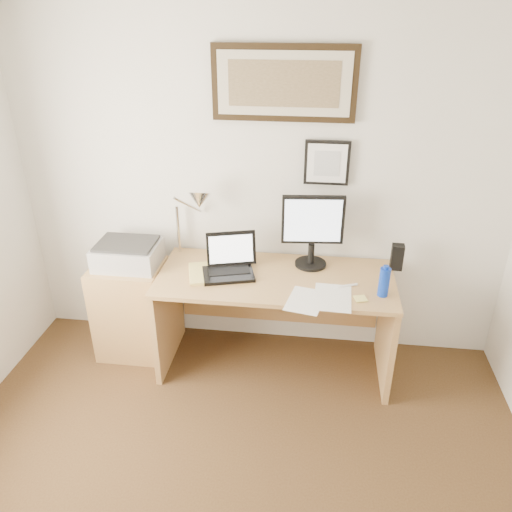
% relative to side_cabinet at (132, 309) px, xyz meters
% --- Properties ---
extents(wall_back, '(3.50, 0.02, 2.50)m').
position_rel_side_cabinet_xyz_m(wall_back, '(0.92, 0.32, 0.89)').
color(wall_back, silver).
rests_on(wall_back, ground).
extents(side_cabinet, '(0.50, 0.40, 0.73)m').
position_rel_side_cabinet_xyz_m(side_cabinet, '(0.00, 0.00, 0.00)').
color(side_cabinet, '#A87B46').
rests_on(side_cabinet, floor).
extents(water_bottle, '(0.07, 0.07, 0.19)m').
position_rel_side_cabinet_xyz_m(water_bottle, '(1.76, -0.20, 0.48)').
color(water_bottle, '#0D33B2').
rests_on(water_bottle, desk).
extents(bottle_cap, '(0.03, 0.03, 0.02)m').
position_rel_side_cabinet_xyz_m(bottle_cap, '(1.76, -0.20, 0.59)').
color(bottle_cap, '#0D33B2').
rests_on(bottle_cap, water_bottle).
extents(speaker, '(0.08, 0.07, 0.18)m').
position_rel_side_cabinet_xyz_m(speaker, '(1.89, 0.17, 0.48)').
color(speaker, black).
rests_on(speaker, desk).
extents(paper_sheet_a, '(0.27, 0.34, 0.00)m').
position_rel_side_cabinet_xyz_m(paper_sheet_a, '(1.28, -0.33, 0.39)').
color(paper_sheet_a, white).
rests_on(paper_sheet_a, desk).
extents(paper_sheet_b, '(0.24, 0.34, 0.00)m').
position_rel_side_cabinet_xyz_m(paper_sheet_b, '(1.45, -0.27, 0.39)').
color(paper_sheet_b, white).
rests_on(paper_sheet_b, desk).
extents(sticky_pad, '(0.09, 0.09, 0.01)m').
position_rel_side_cabinet_xyz_m(sticky_pad, '(1.62, -0.27, 0.39)').
color(sticky_pad, '#EEE070').
rests_on(sticky_pad, desk).
extents(marker_pen, '(0.14, 0.06, 0.02)m').
position_rel_side_cabinet_xyz_m(marker_pen, '(1.55, -0.12, 0.39)').
color(marker_pen, white).
rests_on(marker_pen, desk).
extents(book, '(0.29, 0.34, 0.02)m').
position_rel_side_cabinet_xyz_m(book, '(0.49, -0.11, 0.40)').
color(book, '#E9D46D').
rests_on(book, desk).
extents(desk, '(1.60, 0.70, 0.75)m').
position_rel_side_cabinet_xyz_m(desk, '(1.07, 0.04, 0.15)').
color(desk, '#A87B46').
rests_on(desk, floor).
extents(laptop, '(0.39, 0.38, 0.26)m').
position_rel_side_cabinet_xyz_m(laptop, '(0.75, -0.03, 0.44)').
color(laptop, black).
rests_on(laptop, desk).
extents(lcd_monitor, '(0.42, 0.22, 0.52)m').
position_rel_side_cabinet_xyz_m(lcd_monitor, '(1.30, 0.14, 0.68)').
color(lcd_monitor, black).
rests_on(lcd_monitor, desk).
extents(printer, '(0.44, 0.34, 0.18)m').
position_rel_side_cabinet_xyz_m(printer, '(0.01, 0.02, 0.45)').
color(printer, '#A6A7A9').
rests_on(printer, side_cabinet).
extents(desk_lamp, '(0.29, 0.27, 0.53)m').
position_rel_side_cabinet_xyz_m(desk_lamp, '(0.51, 0.13, 0.82)').
color(desk_lamp, silver).
rests_on(desk_lamp, desk).
extents(picture_large, '(0.92, 0.04, 0.47)m').
position_rel_side_cabinet_xyz_m(picture_large, '(1.07, 0.29, 1.59)').
color(picture_large, black).
rests_on(picture_large, wall_back).
extents(picture_small, '(0.30, 0.03, 0.30)m').
position_rel_side_cabinet_xyz_m(picture_small, '(1.37, 0.29, 1.09)').
color(picture_small, black).
rests_on(picture_small, wall_back).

